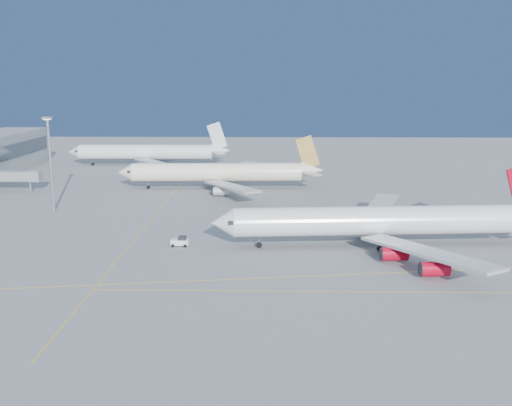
# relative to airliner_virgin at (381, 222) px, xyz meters

# --- Properties ---
(ground) EXTENTS (500.00, 500.00, 0.00)m
(ground) POSITION_rel_airliner_virgin_xyz_m (-14.49, -13.61, -5.42)
(ground) COLOR slate
(ground) RESTS_ON ground
(jet_bridge) EXTENTS (23.60, 3.60, 6.90)m
(jet_bridge) POSITION_rel_airliner_virgin_xyz_m (-107.60, 58.39, -0.25)
(jet_bridge) COLOR gray
(jet_bridge) RESTS_ON ground
(taxiway_lines) EXTENTS (118.86, 140.00, 0.02)m
(taxiway_lines) POSITION_rel_airliner_virgin_xyz_m (-29.21, -7.27, -5.41)
(taxiway_lines) COLOR #F1B50D
(taxiway_lines) RESTS_ON ground
(airliner_virgin) EXTENTS (72.93, 65.31, 17.98)m
(airliner_virgin) POSITION_rel_airliner_virgin_xyz_m (0.00, 0.00, 0.00)
(airliner_virgin) COLOR white
(airliner_virgin) RESTS_ON ground
(airliner_etihad) EXTENTS (67.57, 62.46, 17.65)m
(airliner_etihad) POSITION_rel_airliner_virgin_xyz_m (-39.67, 65.27, -0.05)
(airliner_etihad) COLOR silver
(airliner_etihad) RESTS_ON ground
(airliner_third) EXTENTS (67.91, 62.79, 18.26)m
(airliner_third) POSITION_rel_airliner_virgin_xyz_m (-73.74, 116.35, 0.10)
(airliner_third) COLOR white
(airliner_third) RESTS_ON ground
(pushback_tug) EXTENTS (3.95, 2.53, 2.17)m
(pushback_tug) POSITION_rel_airliner_virgin_xyz_m (-43.36, -1.01, -4.42)
(pushback_tug) COLOR white
(pushback_tug) RESTS_ON ground
(light_mast) EXTENTS (2.22, 2.22, 25.63)m
(light_mast) POSITION_rel_airliner_virgin_xyz_m (-83.04, 31.68, 9.71)
(light_mast) COLOR gray
(light_mast) RESTS_ON ground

